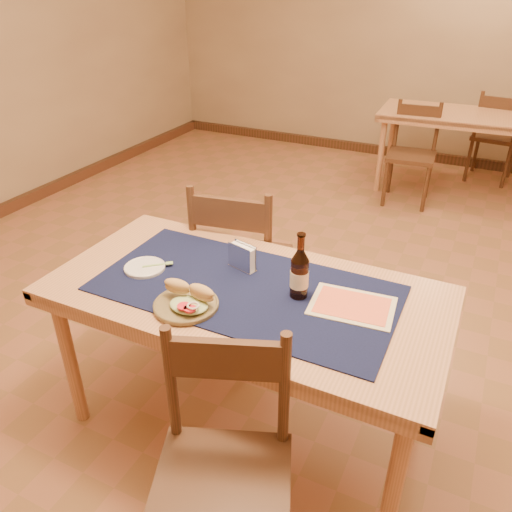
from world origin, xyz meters
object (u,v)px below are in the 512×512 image
at_px(main_table, 245,305).
at_px(napkin_holder, 242,257).
at_px(chair_main_far, 240,261).
at_px(chair_main_near, 223,472).
at_px(sandwich_plate, 187,301).
at_px(back_table, 461,122).
at_px(beer_bottle, 299,274).

xyz_separation_m(main_table, napkin_holder, (-0.08, 0.13, 0.14)).
distance_m(chair_main_far, napkin_holder, 0.57).
xyz_separation_m(chair_main_far, chair_main_near, (0.54, -1.16, -0.03)).
height_order(sandwich_plate, napkin_holder, napkin_holder).
bearing_deg(sandwich_plate, napkin_holder, 80.68).
bearing_deg(chair_main_far, chair_main_near, -65.07).
bearing_deg(back_table, main_table, -97.80).
bearing_deg(sandwich_plate, beer_bottle, 35.96).
relative_size(sandwich_plate, napkin_holder, 1.80).
xyz_separation_m(main_table, back_table, (0.47, 3.44, 0.00)).
distance_m(back_table, napkin_holder, 3.36).
xyz_separation_m(sandwich_plate, beer_bottle, (0.35, 0.25, 0.07)).
height_order(chair_main_far, napkin_holder, chair_main_far).
relative_size(main_table, napkin_holder, 11.63).
bearing_deg(chair_main_near, beer_bottle, 91.11).
distance_m(sandwich_plate, beer_bottle, 0.44).
xyz_separation_m(main_table, chair_main_near, (0.23, -0.61, -0.19)).
relative_size(chair_main_far, sandwich_plate, 3.94).
height_order(sandwich_plate, beer_bottle, beer_bottle).
distance_m(sandwich_plate, napkin_holder, 0.35).
bearing_deg(chair_main_far, beer_bottle, -44.30).
relative_size(chair_main_far, beer_bottle, 3.60).
height_order(chair_main_near, beer_bottle, beer_bottle).
height_order(chair_main_near, sandwich_plate, chair_main_near).
height_order(back_table, chair_main_far, chair_main_far).
distance_m(main_table, napkin_holder, 0.21).
distance_m(back_table, beer_bottle, 3.42).
height_order(back_table, beer_bottle, beer_bottle).
bearing_deg(chair_main_near, chair_main_far, 114.93).
bearing_deg(chair_main_far, main_table, -60.53).
bearing_deg(beer_bottle, chair_main_near, -88.89).
distance_m(back_table, sandwich_plate, 3.71).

